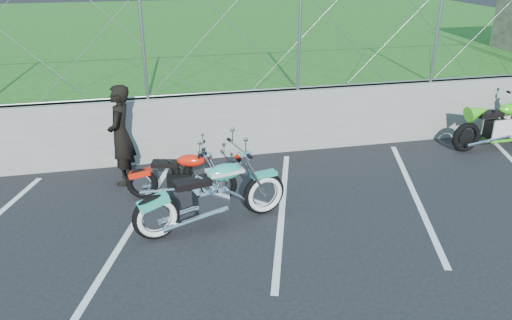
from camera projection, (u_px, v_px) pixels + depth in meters
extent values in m
plane|color=black|center=(300.00, 241.00, 7.33)|extent=(90.00, 90.00, 0.00)
cube|color=slate|center=(250.00, 124.00, 10.22)|extent=(30.00, 0.22, 1.30)
cube|color=#1C5215|center=(195.00, 42.00, 19.19)|extent=(30.00, 20.00, 1.30)
cylinder|color=gray|center=(250.00, 90.00, 9.94)|extent=(28.00, 0.03, 0.03)
cube|color=silver|center=(133.00, 225.00, 7.73)|extent=(1.49, 4.31, 0.01)
cube|color=silver|center=(282.00, 209.00, 8.22)|extent=(1.49, 4.31, 0.01)
cube|color=silver|center=(414.00, 194.00, 8.72)|extent=(1.49, 4.31, 0.01)
torus|color=black|center=(156.00, 217.00, 7.25)|extent=(0.72, 0.28, 0.71)
torus|color=black|center=(264.00, 193.00, 7.95)|extent=(0.72, 0.28, 0.71)
cube|color=silver|center=(211.00, 201.00, 7.56)|extent=(0.55, 0.41, 0.37)
ellipsoid|color=teal|center=(225.00, 172.00, 7.49)|extent=(0.62, 0.39, 0.25)
cube|color=black|center=(192.00, 183.00, 7.31)|extent=(0.59, 0.37, 0.10)
cube|color=teal|center=(264.00, 174.00, 7.82)|extent=(0.44, 0.25, 0.06)
cylinder|color=silver|center=(239.00, 148.00, 7.45)|extent=(0.20, 0.77, 0.03)
torus|color=black|center=(142.00, 184.00, 8.47)|extent=(0.56, 0.23, 0.55)
torus|color=black|center=(221.00, 185.00, 8.43)|extent=(0.56, 0.23, 0.55)
cube|color=black|center=(180.00, 180.00, 8.42)|extent=(0.46, 0.34, 0.30)
ellipsoid|color=red|center=(191.00, 161.00, 8.27)|extent=(0.51, 0.33, 0.21)
cube|color=black|center=(165.00, 164.00, 8.31)|extent=(0.49, 0.32, 0.08)
cube|color=red|center=(220.00, 171.00, 8.33)|extent=(0.36, 0.21, 0.05)
cylinder|color=silver|center=(202.00, 149.00, 8.18)|extent=(0.18, 0.63, 0.02)
torus|color=black|center=(466.00, 137.00, 10.42)|extent=(0.65, 0.14, 0.65)
cube|color=black|center=(498.00, 129.00, 10.55)|extent=(0.50, 0.32, 0.37)
ellipsoid|color=#41CB19|center=(511.00, 109.00, 10.44)|extent=(0.58, 0.28, 0.25)
cube|color=black|center=(489.00, 114.00, 10.35)|extent=(0.55, 0.27, 0.10)
imported|color=black|center=(121.00, 135.00, 8.83)|extent=(0.57, 0.74, 1.82)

